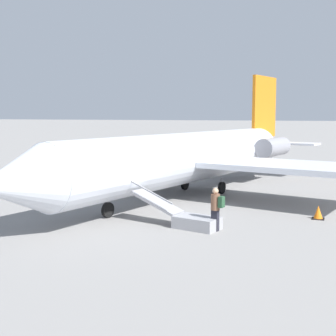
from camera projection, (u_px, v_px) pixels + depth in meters
name	position (u px, v px, depth m)	size (l,w,h in m)	color
ground_plane	(185.00, 196.00, 26.53)	(600.00, 600.00, 0.00)	gray
airplane_main	(194.00, 156.00, 27.04)	(26.91, 20.34, 7.45)	silver
boarding_stairs	(188.00, 218.00, 19.29)	(1.94, 4.14, 1.80)	#99999E
passenger	(216.00, 206.00, 18.60)	(0.40, 0.56, 1.74)	#23232D
traffic_cone_near_stairs	(318.00, 213.00, 20.84)	(0.54, 0.54, 0.60)	black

